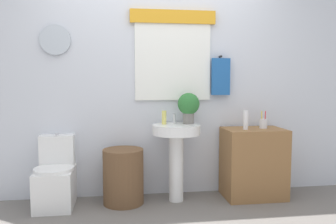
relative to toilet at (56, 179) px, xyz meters
The scene contains 10 objects.
back_wall 1.50m from the toilet, 14.19° to the left, with size 4.40×0.18×2.60m.
toilet is the anchor object (origin of this frame).
laundry_hamper 0.67m from the toilet, ahead, with size 0.41×0.41×0.56m, color brown.
pedestal_sink 1.26m from the toilet, ahead, with size 0.49×0.49×0.80m.
faucet 1.35m from the toilet, ahead, with size 0.03×0.03×0.10m, color silver.
wooden_cabinet 2.06m from the toilet, ahead, with size 0.63×0.44×0.74m, color olive.
soap_bottle 1.25m from the toilet, ahead, with size 0.05×0.05×0.14m, color #DBD166.
potted_plant 1.54m from the toilet, ahead, with size 0.23×0.23×0.32m.
lotion_bottle 2.03m from the toilet, ahead, with size 0.05×0.05×0.20m, color white.
toothbrush_cup 2.23m from the toilet, ahead, with size 0.08×0.08×0.19m.
Camera 1 is at (-0.41, -2.60, 1.26)m, focal length 36.68 mm.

